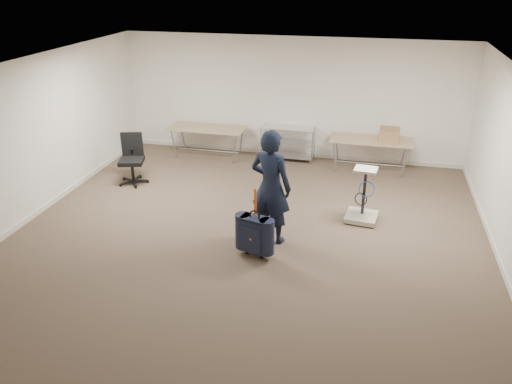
# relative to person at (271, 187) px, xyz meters

# --- Properties ---
(ground) EXTENTS (9.00, 9.00, 0.00)m
(ground) POSITION_rel_person_xyz_m (-0.38, -0.37, -0.96)
(ground) COLOR #48382C
(ground) RESTS_ON ground
(room_shell) EXTENTS (8.00, 9.00, 9.00)m
(room_shell) POSITION_rel_person_xyz_m (-0.38, 1.01, -0.91)
(room_shell) COLOR white
(room_shell) RESTS_ON ground
(folding_table_left) EXTENTS (1.80, 0.75, 0.73)m
(folding_table_left) POSITION_rel_person_xyz_m (-2.28, 3.58, -0.29)
(folding_table_left) COLOR tan
(folding_table_left) RESTS_ON ground
(folding_table_right) EXTENTS (1.80, 0.75, 0.73)m
(folding_table_right) POSITION_rel_person_xyz_m (1.52, 3.58, -0.29)
(folding_table_right) COLOR tan
(folding_table_right) RESTS_ON ground
(wire_shelf) EXTENTS (1.22, 0.47, 0.80)m
(wire_shelf) POSITION_rel_person_xyz_m (-0.38, 3.83, -0.52)
(wire_shelf) COLOR silver
(wire_shelf) RESTS_ON ground
(person) EXTENTS (0.80, 0.63, 1.93)m
(person) POSITION_rel_person_xyz_m (0.00, 0.00, 0.00)
(person) COLOR black
(person) RESTS_ON ground
(suitcase) EXTENTS (0.47, 0.34, 1.16)m
(suitcase) POSITION_rel_person_xyz_m (-0.13, -0.59, -0.57)
(suitcase) COLOR #161D31
(suitcase) RESTS_ON ground
(office_chair) EXTENTS (0.64, 0.64, 1.05)m
(office_chair) POSITION_rel_person_xyz_m (-3.33, 1.71, -0.65)
(office_chair) COLOR black
(office_chair) RESTS_ON ground
(equipment_cart) EXTENTS (0.61, 0.61, 1.01)m
(equipment_cart) POSITION_rel_person_xyz_m (1.47, 1.06, -0.70)
(equipment_cart) COLOR beige
(equipment_cart) RESTS_ON ground
(cardboard_box) EXTENTS (0.44, 0.34, 0.31)m
(cardboard_box) POSITION_rel_person_xyz_m (1.88, 3.49, -0.08)
(cardboard_box) COLOR olive
(cardboard_box) RESTS_ON folding_table_right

